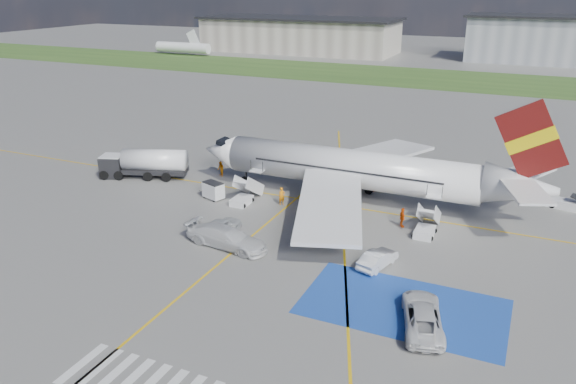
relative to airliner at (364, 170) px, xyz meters
name	(u,v)px	position (x,y,z in m)	size (l,w,h in m)	color
ground	(295,256)	(-1.51, -14.00, -3.39)	(400.00, 400.00, 0.00)	#60605E
grass_strip	(461,80)	(-1.51, 81.00, -3.39)	(400.00, 30.00, 0.01)	#2D4C1E
taxiway_line_main	(342,206)	(-1.51, -2.00, -3.39)	(120.00, 0.20, 0.01)	gold
taxiway_line_cross	(174,301)	(-6.51, -24.00, -3.39)	(0.20, 60.00, 0.01)	gold
taxiway_line_diag	(342,206)	(-1.51, -2.00, -3.39)	(0.20, 60.00, 0.01)	gold
staging_box	(403,306)	(8.49, -18.00, -3.39)	(14.00, 8.00, 0.01)	#1A429F
crosswalk	(139,383)	(-3.31, -32.00, -3.39)	(9.00, 4.00, 0.01)	silver
terminal_west	(299,35)	(-56.51, 116.00, 1.61)	(60.00, 22.00, 10.00)	gray
terminal_centre	(561,41)	(18.49, 121.00, 2.61)	(48.00, 18.00, 12.00)	gray
airliner	(364,170)	(0.00, 0.00, 0.00)	(36.81, 32.95, 11.92)	silver
airstairs_fwd	(244,197)	(-11.01, -5.30, -2.77)	(1.90, 5.20, 3.60)	silver
airstairs_aft	(426,228)	(7.49, -5.30, -2.77)	(1.90, 5.20, 3.60)	silver
fuel_tanker	(145,166)	(-25.11, -3.01, -1.98)	(10.13, 5.69, 3.36)	black
gpu_cart	(213,191)	(-14.40, -5.60, -2.58)	(2.49, 2.00, 1.81)	silver
belt_loader	(574,206)	(19.79, 6.41, -3.00)	(5.38, 2.76, 1.56)	silver
car_silver_a	(221,227)	(-9.10, -13.08, -2.58)	(1.92, 4.78, 1.63)	#B1B4B8
car_silver_b	(378,259)	(5.24, -13.04, -2.70)	(1.47, 4.22, 1.39)	#B9BCC0
van_white_a	(423,312)	(10.13, -19.75, -2.41)	(2.42, 5.25, 1.97)	silver
van_white_b	(226,234)	(-7.51, -14.81, -2.25)	(2.37, 5.83, 2.28)	silver
crew_fwd	(282,196)	(-7.21, -4.20, -2.47)	(0.67, 0.44, 1.84)	orange
crew_nose	(221,169)	(-17.37, 0.94, -2.51)	(0.86, 0.67, 1.77)	orange
crew_aft	(402,218)	(5.20, -4.65, -2.46)	(1.09, 0.46, 1.87)	#EF590C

